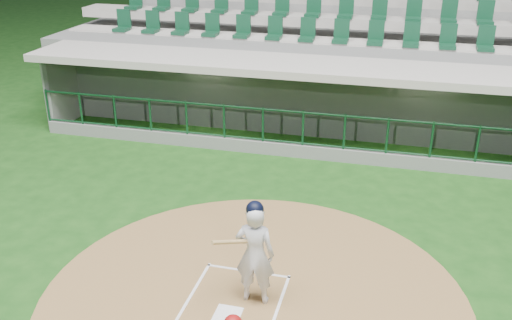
# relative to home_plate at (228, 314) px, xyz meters

# --- Properties ---
(ground) EXTENTS (120.00, 120.00, 0.00)m
(ground) POSITION_rel_home_plate_xyz_m (0.00, 0.70, -0.02)
(ground) COLOR #164112
(ground) RESTS_ON ground
(dirt_circle) EXTENTS (7.20, 7.20, 0.01)m
(dirt_circle) POSITION_rel_home_plate_xyz_m (0.30, 0.50, -0.02)
(dirt_circle) COLOR brown
(dirt_circle) RESTS_ON ground
(home_plate) EXTENTS (0.43, 0.43, 0.02)m
(home_plate) POSITION_rel_home_plate_xyz_m (0.00, 0.00, 0.00)
(home_plate) COLOR white
(home_plate) RESTS_ON dirt_circle
(batter_box_chalk) EXTENTS (1.55, 1.80, 0.01)m
(batter_box_chalk) POSITION_rel_home_plate_xyz_m (0.00, 0.40, -0.00)
(batter_box_chalk) COLOR white
(batter_box_chalk) RESTS_ON ground
(dugout_structure) EXTENTS (16.40, 3.70, 3.00)m
(dugout_structure) POSITION_rel_home_plate_xyz_m (0.15, 8.53, 0.94)
(dugout_structure) COLOR slate
(dugout_structure) RESTS_ON ground
(seating_deck) EXTENTS (17.00, 6.72, 5.15)m
(seating_deck) POSITION_rel_home_plate_xyz_m (0.00, 11.61, 1.40)
(seating_deck) COLOR slate
(seating_deck) RESTS_ON ground
(batter) EXTENTS (0.87, 0.87, 1.85)m
(batter) POSITION_rel_home_plate_xyz_m (0.32, 0.50, 0.91)
(batter) COLOR silver
(batter) RESTS_ON dirt_circle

